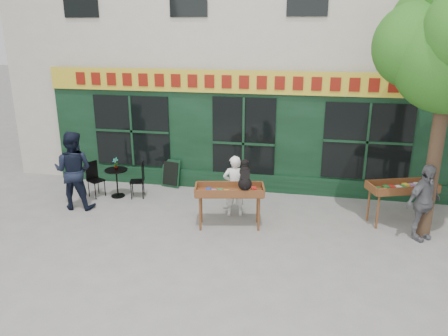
{
  "coord_description": "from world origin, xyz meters",
  "views": [
    {
      "loc": [
        1.72,
        -9.03,
        4.32
      ],
      "look_at": [
        -0.18,
        0.5,
        1.21
      ],
      "focal_mm": 35.0,
      "sensor_mm": 36.0,
      "label": 1
    }
  ],
  "objects": [
    {
      "name": "ground",
      "position": [
        0.0,
        0.0,
        0.0
      ],
      "size": [
        80.0,
        80.0,
        0.0
      ],
      "primitive_type": "plane",
      "color": "slate",
      "rests_on": "ground"
    },
    {
      "name": "book_cart_right",
      "position": [
        3.88,
        0.89,
        0.82
      ],
      "size": [
        1.62,
        1.09,
        0.99
      ],
      "rotation": [
        0.0,
        0.0,
        0.35
      ],
      "color": "brown",
      "rests_on": "ground"
    },
    {
      "name": "bistro_chair_left",
      "position": [
        -3.86,
        1.12,
        0.56
      ],
      "size": [
        0.49,
        0.49,
        0.95
      ],
      "rotation": [
        0.0,
        0.0,
        1.07
      ],
      "color": "black",
      "rests_on": "ground"
    },
    {
      "name": "book_cart_center",
      "position": [
        0.06,
        -0.07,
        0.82
      ],
      "size": [
        1.59,
        0.89,
        0.99
      ],
      "rotation": [
        0.0,
        0.0,
        0.19
      ],
      "color": "brown",
      "rests_on": "ground"
    },
    {
      "name": "dog",
      "position": [
        0.41,
        -0.12,
        1.29
      ],
      "size": [
        0.45,
        0.65,
        0.6
      ],
      "primitive_type": null,
      "rotation": [
        0.0,
        0.0,
        0.19
      ],
      "color": "black",
      "rests_on": "book_cart_center"
    },
    {
      "name": "man_left",
      "position": [
        -3.93,
        0.28,
        0.98
      ],
      "size": [
        1.03,
        0.85,
        1.97
      ],
      "primitive_type": "imported",
      "rotation": [
        0.0,
        0.0,
        3.25
      ],
      "color": "black",
      "rests_on": "ground"
    },
    {
      "name": "woman",
      "position": [
        0.06,
        0.58,
        0.75
      ],
      "size": [
        0.6,
        0.45,
        1.5
      ],
      "primitive_type": "imported",
      "rotation": [
        0.0,
        0.0,
        3.33
      ],
      "color": "white",
      "rests_on": "ground"
    },
    {
      "name": "potted_plant",
      "position": [
        -3.23,
        1.18,
        0.93
      ],
      "size": [
        0.19,
        0.15,
        0.32
      ],
      "primitive_type": "imported",
      "rotation": [
        0.0,
        0.0,
        -0.24
      ],
      "color": "gray",
      "rests_on": "bistro_table"
    },
    {
      "name": "man_right",
      "position": [
        4.18,
        0.14,
        0.83
      ],
      "size": [
        1.01,
        0.94,
        1.67
      ],
      "primitive_type": "imported",
      "rotation": [
        0.0,
        0.0,
        0.7
      ],
      "color": "slate",
      "rests_on": "ground"
    },
    {
      "name": "chalkboard",
      "position": [
        -2.06,
        2.19,
        0.4
      ],
      "size": [
        0.59,
        0.31,
        0.79
      ],
      "rotation": [
        0.0,
        0.0,
        -0.23
      ],
      "color": "black",
      "rests_on": "ground"
    },
    {
      "name": "building",
      "position": [
        0.0,
        5.97,
        4.97
      ],
      "size": [
        14.0,
        7.26,
        10.0
      ],
      "color": "beige",
      "rests_on": "ground"
    },
    {
      "name": "bistro_table",
      "position": [
        -3.23,
        1.18,
        0.54
      ],
      "size": [
        0.6,
        0.6,
        0.76
      ],
      "color": "black",
      "rests_on": "ground"
    },
    {
      "name": "bistro_chair_right",
      "position": [
        -2.59,
        1.25,
        0.56
      ],
      "size": [
        0.45,
        0.45,
        0.95
      ],
      "rotation": [
        0.0,
        0.0,
        -1.29
      ],
      "color": "black",
      "rests_on": "ground"
    }
  ]
}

